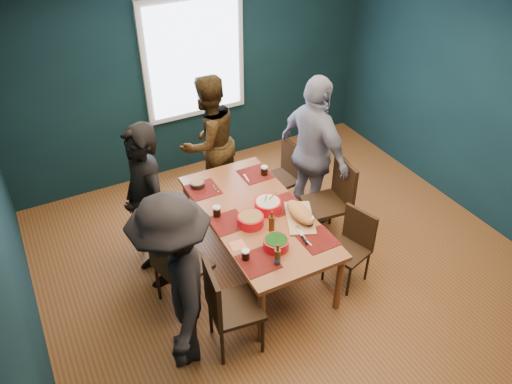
{
  "coord_description": "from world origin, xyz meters",
  "views": [
    {
      "loc": [
        -2.15,
        -3.22,
        3.85
      ],
      "look_at": [
        -0.28,
        0.29,
        0.97
      ],
      "focal_mm": 35.0,
      "sensor_mm": 36.0,
      "label": 1
    }
  ],
  "objects_px": {
    "chair_left_mid": "(174,262)",
    "person_far_left": "(147,208)",
    "cutting_board": "(300,214)",
    "chair_right_mid": "(334,195)",
    "dining_table": "(257,219)",
    "bowl_herbs": "(276,243)",
    "chair_left_near": "(225,303)",
    "person_near_left": "(176,285)",
    "chair_right_near": "(353,242)",
    "bowl_salad": "(250,220)",
    "bowl_dumpling": "(268,205)",
    "person_back": "(209,142)",
    "chair_left_far": "(155,216)",
    "chair_right_far": "(285,172)",
    "person_right": "(314,154)"
  },
  "relations": [
    {
      "from": "chair_left_near",
      "to": "person_back",
      "type": "relative_size",
      "value": 0.58
    },
    {
      "from": "chair_left_near",
      "to": "chair_right_far",
      "type": "height_order",
      "value": "chair_left_near"
    },
    {
      "from": "person_back",
      "to": "bowl_herbs",
      "type": "bearing_deg",
      "value": 67.8
    },
    {
      "from": "chair_right_near",
      "to": "bowl_dumpling",
      "type": "distance_m",
      "value": 0.94
    },
    {
      "from": "chair_left_near",
      "to": "cutting_board",
      "type": "bearing_deg",
      "value": 32.98
    },
    {
      "from": "chair_left_far",
      "to": "chair_left_near",
      "type": "distance_m",
      "value": 1.47
    },
    {
      "from": "chair_left_far",
      "to": "person_right",
      "type": "height_order",
      "value": "person_right"
    },
    {
      "from": "dining_table",
      "to": "chair_right_mid",
      "type": "relative_size",
      "value": 1.94
    },
    {
      "from": "bowl_salad",
      "to": "person_right",
      "type": "bearing_deg",
      "value": 27.34
    },
    {
      "from": "chair_right_mid",
      "to": "chair_left_mid",
      "type": "bearing_deg",
      "value": -168.04
    },
    {
      "from": "person_far_left",
      "to": "chair_right_far",
      "type": "bearing_deg",
      "value": 94.7
    },
    {
      "from": "person_back",
      "to": "person_far_left",
      "type": "bearing_deg",
      "value": 24.93
    },
    {
      "from": "person_right",
      "to": "bowl_dumpling",
      "type": "height_order",
      "value": "person_right"
    },
    {
      "from": "chair_right_mid",
      "to": "cutting_board",
      "type": "height_order",
      "value": "chair_right_mid"
    },
    {
      "from": "cutting_board",
      "to": "dining_table",
      "type": "bearing_deg",
      "value": 164.38
    },
    {
      "from": "person_right",
      "to": "cutting_board",
      "type": "distance_m",
      "value": 0.97
    },
    {
      "from": "dining_table",
      "to": "person_back",
      "type": "bearing_deg",
      "value": 87.47
    },
    {
      "from": "chair_right_mid",
      "to": "chair_right_near",
      "type": "xyz_separation_m",
      "value": [
        -0.21,
        -0.63,
        -0.1
      ]
    },
    {
      "from": "chair_right_far",
      "to": "person_far_left",
      "type": "distance_m",
      "value": 1.9
    },
    {
      "from": "chair_right_far",
      "to": "chair_right_near",
      "type": "relative_size",
      "value": 1.07
    },
    {
      "from": "chair_left_mid",
      "to": "chair_left_near",
      "type": "xyz_separation_m",
      "value": [
        0.22,
        -0.66,
        -0.01
      ]
    },
    {
      "from": "dining_table",
      "to": "bowl_herbs",
      "type": "bearing_deg",
      "value": -98.09
    },
    {
      "from": "chair_left_far",
      "to": "chair_left_mid",
      "type": "relative_size",
      "value": 0.92
    },
    {
      "from": "dining_table",
      "to": "chair_right_mid",
      "type": "height_order",
      "value": "chair_right_mid"
    },
    {
      "from": "dining_table",
      "to": "chair_left_far",
      "type": "relative_size",
      "value": 2.12
    },
    {
      "from": "chair_left_far",
      "to": "chair_right_far",
      "type": "xyz_separation_m",
      "value": [
        1.68,
        0.11,
        -0.02
      ]
    },
    {
      "from": "person_far_left",
      "to": "person_right",
      "type": "bearing_deg",
      "value": 83.64
    },
    {
      "from": "chair_left_mid",
      "to": "bowl_salad",
      "type": "height_order",
      "value": "chair_left_mid"
    },
    {
      "from": "chair_right_near",
      "to": "person_near_left",
      "type": "bearing_deg",
      "value": 165.28
    },
    {
      "from": "chair_left_far",
      "to": "dining_table",
      "type": "bearing_deg",
      "value": -47.58
    },
    {
      "from": "person_back",
      "to": "person_near_left",
      "type": "height_order",
      "value": "person_near_left"
    },
    {
      "from": "cutting_board",
      "to": "chair_right_mid",
      "type": "bearing_deg",
      "value": 50.57
    },
    {
      "from": "person_back",
      "to": "person_right",
      "type": "height_order",
      "value": "person_right"
    },
    {
      "from": "person_far_left",
      "to": "person_back",
      "type": "relative_size",
      "value": 1.07
    },
    {
      "from": "chair_left_mid",
      "to": "person_back",
      "type": "height_order",
      "value": "person_back"
    },
    {
      "from": "bowl_salad",
      "to": "chair_right_mid",
      "type": "bearing_deg",
      "value": 8.56
    },
    {
      "from": "person_right",
      "to": "chair_left_near",
      "type": "bearing_deg",
      "value": 119.47
    },
    {
      "from": "chair_left_mid",
      "to": "chair_left_near",
      "type": "height_order",
      "value": "chair_left_mid"
    },
    {
      "from": "chair_left_mid",
      "to": "person_far_left",
      "type": "bearing_deg",
      "value": 81.5
    },
    {
      "from": "chair_right_mid",
      "to": "bowl_herbs",
      "type": "distance_m",
      "value": 1.25
    },
    {
      "from": "person_near_left",
      "to": "chair_left_mid",
      "type": "bearing_deg",
      "value": 179.26
    },
    {
      "from": "chair_right_near",
      "to": "chair_left_far",
      "type": "bearing_deg",
      "value": 125.31
    },
    {
      "from": "bowl_salad",
      "to": "bowl_dumpling",
      "type": "distance_m",
      "value": 0.29
    },
    {
      "from": "chair_right_near",
      "to": "bowl_dumpling",
      "type": "xyz_separation_m",
      "value": [
        -0.67,
        0.58,
        0.31
      ]
    },
    {
      "from": "chair_right_near",
      "to": "person_right",
      "type": "distance_m",
      "value": 1.13
    },
    {
      "from": "chair_right_far",
      "to": "bowl_salad",
      "type": "xyz_separation_m",
      "value": [
        -0.95,
        -0.92,
        0.28
      ]
    },
    {
      "from": "chair_left_mid",
      "to": "cutting_board",
      "type": "height_order",
      "value": "chair_left_mid"
    },
    {
      "from": "person_near_left",
      "to": "cutting_board",
      "type": "height_order",
      "value": "person_near_left"
    },
    {
      "from": "chair_left_near",
      "to": "chair_right_far",
      "type": "distance_m",
      "value": 2.21
    },
    {
      "from": "chair_right_near",
      "to": "chair_right_mid",
      "type": "bearing_deg",
      "value": 54.9
    }
  ]
}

